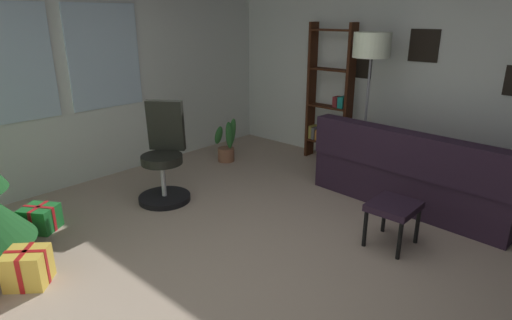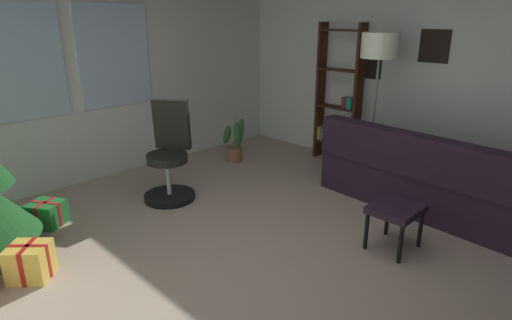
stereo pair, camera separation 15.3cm
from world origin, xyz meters
name	(u,v)px [view 2 (the right image)]	position (x,y,z in m)	size (l,w,h in m)	color
ground_plane	(279,262)	(0.00, 0.00, -0.05)	(5.28, 5.66, 0.10)	tan
wall_back_with_windows	(102,68)	(-0.02, 2.88, 1.34)	(5.28, 0.12, 2.67)	silver
wall_right_with_frames	(436,69)	(2.69, 0.00, 1.33)	(0.12, 5.66, 2.67)	silver
couch	(441,179)	(1.97, -0.50, 0.30)	(1.68, 2.19, 0.85)	black
footstool	(396,212)	(0.81, -0.60, 0.34)	(0.42, 0.37, 0.40)	black
gift_box_green	(47,214)	(-1.16, 1.98, 0.12)	(0.38, 0.39, 0.24)	#1E722D
gift_box_gold	(30,262)	(-1.58, 1.16, 0.14)	(0.39, 0.39, 0.28)	gold
office_chair	(170,161)	(0.07, 1.69, 0.42)	(0.60, 0.58, 1.08)	black
bookshelf	(338,104)	(2.42, 1.13, 0.79)	(0.18, 0.64, 1.85)	#381A0D
floor_lamp	(380,54)	(2.10, 0.41, 1.52)	(0.42, 0.42, 1.75)	slate
potted_plant	(235,144)	(1.44, 2.14, 0.24)	(0.32, 0.41, 0.60)	brown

